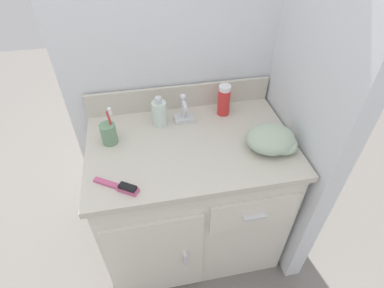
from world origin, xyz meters
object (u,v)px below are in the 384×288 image
soap_dispenser (160,113)px  shaving_cream_can (224,100)px  toothbrush_cup (109,133)px  hand_towel (273,140)px  hairbrush (122,187)px

soap_dispenser → shaving_cream_can: bearing=4.7°
soap_dispenser → shaving_cream_can: 0.31m
toothbrush_cup → soap_dispenser: 0.24m
shaving_cream_can → toothbrush_cup: bearing=-168.0°
shaving_cream_can → hand_towel: 0.32m
shaving_cream_can → hairbrush: bearing=-141.6°
toothbrush_cup → hand_towel: size_ratio=0.82×
soap_dispenser → hand_towel: bearing=-29.9°
toothbrush_cup → shaving_cream_can: toothbrush_cup is taller
toothbrush_cup → hand_towel: toothbrush_cup is taller
toothbrush_cup → shaving_cream_can: 0.55m
shaving_cream_can → hand_towel: bearing=-64.2°
toothbrush_cup → hairbrush: bearing=-81.2°
soap_dispenser → hairbrush: 0.41m
hand_towel → soap_dispenser: bearing=150.1°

